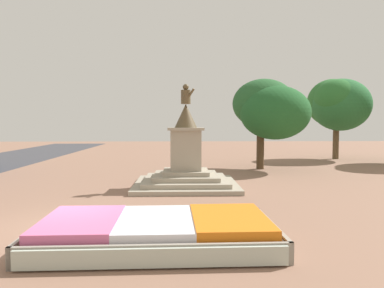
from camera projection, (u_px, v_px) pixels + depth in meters
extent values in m
plane|color=#8C6651|center=(69.00, 227.00, 10.44)|extent=(95.85, 95.85, 0.00)
cube|color=#38281C|center=(156.00, 235.00, 9.04)|extent=(5.64, 3.06, 0.44)
cube|color=gray|center=(153.00, 256.00, 7.53)|extent=(5.77, 0.24, 0.48)
cube|color=gray|center=(158.00, 218.00, 10.55)|extent=(5.77, 0.24, 0.48)
cube|color=gray|center=(37.00, 236.00, 8.89)|extent=(0.18, 3.12, 0.48)
cube|color=gray|center=(272.00, 232.00, 9.19)|extent=(0.18, 3.12, 0.48)
cube|color=#D86699|center=(81.00, 223.00, 8.93)|extent=(1.86, 2.77, 0.22)
cube|color=white|center=(156.00, 222.00, 9.02)|extent=(1.86, 2.77, 0.19)
cube|color=orange|center=(229.00, 220.00, 9.12)|extent=(1.86, 2.77, 0.22)
cube|color=#B2BCAD|center=(153.00, 257.00, 7.48)|extent=(5.48, 0.34, 0.39)
cube|color=#9E947F|center=(186.00, 184.00, 17.14)|extent=(4.64, 4.64, 0.19)
cube|color=#9F9581|center=(186.00, 180.00, 17.13)|extent=(3.77, 3.77, 0.19)
cube|color=#9E947F|center=(186.00, 176.00, 17.12)|extent=(2.91, 2.91, 0.19)
cube|color=#9F9580|center=(186.00, 172.00, 17.11)|extent=(2.04, 2.04, 0.19)
cube|color=#9E937F|center=(186.00, 150.00, 17.05)|extent=(1.36, 1.36, 1.81)
cube|color=#9E937F|center=(186.00, 129.00, 17.00)|extent=(1.61, 1.61, 0.12)
cone|color=brown|center=(186.00, 116.00, 16.96)|extent=(1.02, 1.02, 1.07)
cylinder|color=brown|center=(186.00, 97.00, 16.92)|extent=(0.44, 0.44, 0.63)
sphere|color=brown|center=(186.00, 87.00, 16.89)|extent=(0.27, 0.27, 0.27)
cylinder|color=brown|center=(190.00, 94.00, 16.74)|extent=(0.42, 0.37, 0.51)
cylinder|color=brown|center=(336.00, 143.00, 30.21)|extent=(0.48, 0.48, 2.63)
ellipsoid|color=#2E6C30|center=(332.00, 103.00, 30.36)|extent=(4.03, 3.74, 3.83)
ellipsoid|color=#2C6B2F|center=(337.00, 100.00, 29.30)|extent=(3.51, 3.85, 3.25)
ellipsoid|color=#2A6A36|center=(341.00, 105.00, 29.74)|extent=(4.59, 4.94, 4.13)
cylinder|color=#4C3823|center=(260.00, 150.00, 23.58)|extent=(0.47, 0.47, 2.36)
ellipsoid|color=#215828|center=(275.00, 113.00, 22.81)|extent=(4.27, 4.50, 3.30)
ellipsoid|color=#265A2C|center=(263.00, 104.00, 23.68)|extent=(3.91, 4.10, 3.11)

